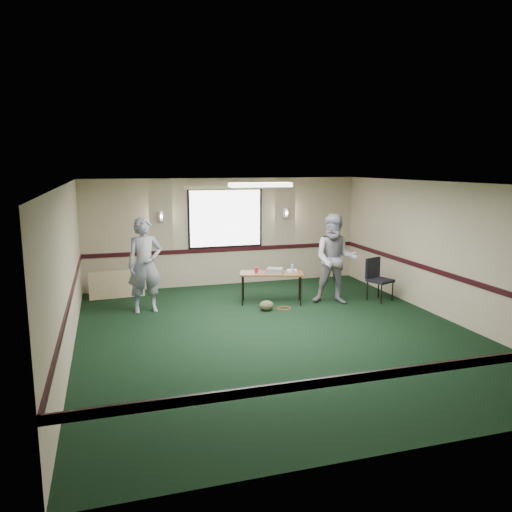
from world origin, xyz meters
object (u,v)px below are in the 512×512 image
object	(u,v)px
conference_chair	(377,276)
folding_table	(271,275)
person_right	(335,259)
person_left	(145,265)
projector	(275,271)

from	to	relation	value
conference_chair	folding_table	bearing A→B (deg)	148.56
person_right	person_left	bearing A→B (deg)	-163.16
person_left	person_right	xyz separation A→B (m)	(4.03, -0.55, 0.01)
projector	person_right	size ratio (longest dim) A/B	0.17
projector	folding_table	bearing A→B (deg)	155.52
folding_table	projector	size ratio (longest dim) A/B	4.50
person_left	conference_chair	bearing A→B (deg)	-12.25
person_left	person_right	world-z (taller)	person_right
folding_table	projector	world-z (taller)	projector
conference_chair	person_left	distance (m)	5.12
folding_table	projector	distance (m)	0.14
conference_chair	projector	bearing A→B (deg)	149.93
conference_chair	person_right	distance (m)	1.13
person_right	projector	bearing A→B (deg)	-170.85
person_left	projector	bearing A→B (deg)	-10.06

